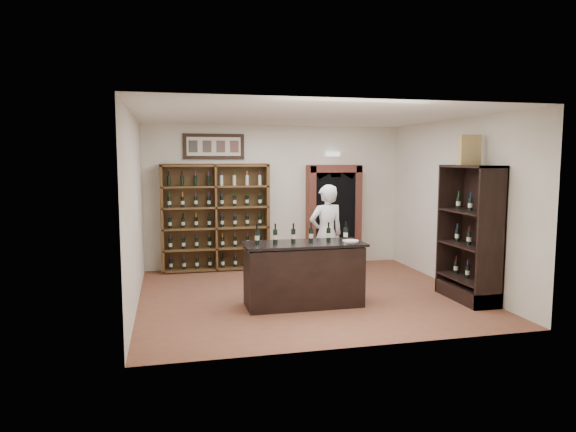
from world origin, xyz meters
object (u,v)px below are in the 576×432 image
at_px(counter_bottle_0, 257,237).
at_px(side_cabinet, 470,254).
at_px(tasting_counter, 304,275).
at_px(shopkeeper, 326,235).
at_px(wine_crate, 469,150).
at_px(wine_shelf, 215,217).

xyz_separation_m(counter_bottle_0, side_cabinet, (3.44, -0.39, -0.35)).
distance_m(tasting_counter, side_cabinet, 2.75).
relative_size(shopkeeper, wine_crate, 3.83).
height_order(wine_shelf, counter_bottle_0, wine_shelf).
bearing_deg(wine_shelf, counter_bottle_0, -82.39).
bearing_deg(counter_bottle_0, side_cabinet, -6.43).
distance_m(tasting_counter, counter_bottle_0, 0.95).
bearing_deg(wine_crate, tasting_counter, 179.51).
bearing_deg(side_cabinet, shopkeeper, 141.11).
distance_m(counter_bottle_0, shopkeeper, 1.92).
distance_m(wine_shelf, side_cabinet, 5.02).
bearing_deg(shopkeeper, side_cabinet, 131.43).
distance_m(counter_bottle_0, wine_crate, 3.65).
height_order(wine_shelf, wine_crate, wine_crate).
bearing_deg(shopkeeper, wine_shelf, -51.22).
bearing_deg(wine_shelf, tasting_counter, -69.44).
relative_size(side_cabinet, shopkeeper, 1.20).
xyz_separation_m(side_cabinet, shopkeeper, (-1.96, 1.58, 0.16)).
bearing_deg(counter_bottle_0, shopkeeper, 38.58).
bearing_deg(wine_shelf, wine_crate, -40.38).
xyz_separation_m(wine_shelf, side_cabinet, (3.82, -3.23, -0.35)).
distance_m(tasting_counter, wine_crate, 3.30).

